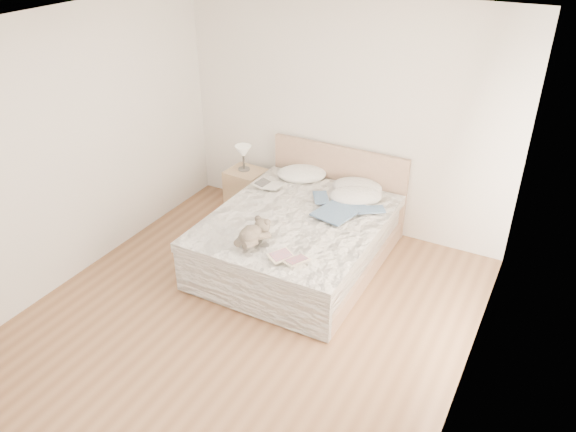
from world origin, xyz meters
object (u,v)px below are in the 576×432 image
(childrens_book, at_px, (289,259))
(teddy_bear, at_px, (250,241))
(table_lamp, at_px, (243,153))
(photo_book, at_px, (269,185))
(bed, at_px, (300,237))
(nightstand, at_px, (247,191))

(childrens_book, height_order, teddy_bear, teddy_bear)
(table_lamp, xyz_separation_m, photo_book, (0.56, -0.35, -0.16))
(bed, height_order, teddy_bear, bed)
(bed, height_order, nightstand, bed)
(bed, bearing_deg, nightstand, 148.08)
(table_lamp, relative_size, photo_book, 0.97)
(table_lamp, bearing_deg, nightstand, -28.93)
(table_lamp, xyz_separation_m, teddy_bear, (1.02, -1.51, -0.14))
(bed, bearing_deg, photo_book, 148.54)
(table_lamp, height_order, photo_book, table_lamp)
(photo_book, bearing_deg, bed, -25.68)
(nightstand, distance_m, teddy_bear, 1.82)
(bed, distance_m, childrens_book, 0.96)
(table_lamp, xyz_separation_m, childrens_book, (1.48, -1.58, -0.16))
(bed, relative_size, photo_book, 6.52)
(bed, bearing_deg, table_lamp, 148.18)
(nightstand, distance_m, photo_book, 0.71)
(bed, relative_size, table_lamp, 6.69)
(nightstand, xyz_separation_m, teddy_bear, (0.99, -1.49, 0.37))
(table_lamp, height_order, teddy_bear, table_lamp)
(nightstand, bearing_deg, childrens_book, -47.23)
(childrens_book, bearing_deg, nightstand, 160.49)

